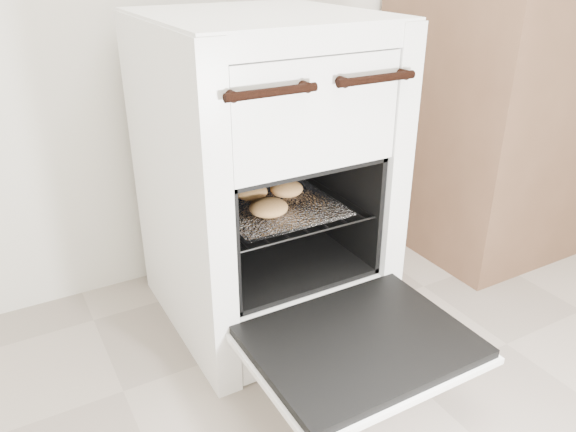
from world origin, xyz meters
name	(u,v)px	position (x,y,z in m)	size (l,w,h in m)	color
stove	(264,182)	(-0.18, 1.19, 0.42)	(0.57, 0.63, 0.87)	white
oven_door	(360,344)	(-0.18, 0.71, 0.19)	(0.51, 0.40, 0.04)	black
oven_rack	(275,207)	(-0.18, 1.12, 0.37)	(0.41, 0.40, 0.01)	black
foil_sheet	(278,207)	(-0.18, 1.10, 0.38)	(0.32, 0.28, 0.01)	white
baked_rolls	(269,197)	(-0.19, 1.13, 0.40)	(0.23, 0.24, 0.04)	#E3A15A
counter	(521,118)	(0.91, 1.23, 0.45)	(0.90, 0.60, 0.90)	brown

